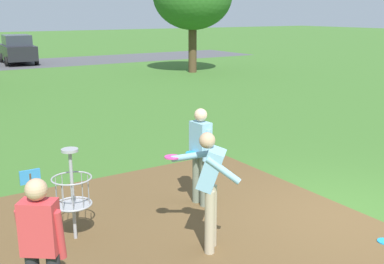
{
  "coord_description": "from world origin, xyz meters",
  "views": [
    {
      "loc": [
        -5.96,
        -4.58,
        3.27
      ],
      "look_at": [
        -1.24,
        2.81,
        1.0
      ],
      "focal_mm": 43.55,
      "sensor_mm": 36.0,
      "label": 1
    }
  ],
  "objects": [
    {
      "name": "player_foreground_watching",
      "position": [
        -2.53,
        0.34,
        0.99
      ],
      "size": [
        0.69,
        1.06,
        1.71
      ],
      "color": "tan",
      "rests_on": "ground"
    },
    {
      "name": "ground_plane",
      "position": [
        0.0,
        0.0,
        0.0
      ],
      "size": [
        160.0,
        160.0,
        0.0
      ],
      "primitive_type": "plane",
      "color": "#3D6B28"
    },
    {
      "name": "frisbee_near_basket",
      "position": [
        -4.44,
        2.46,
        0.01
      ],
      "size": [
        0.21,
        0.21,
        0.02
      ],
      "primitive_type": "cylinder",
      "color": "gold",
      "rests_on": "ground"
    },
    {
      "name": "disc_golf_basket",
      "position": [
        -4.09,
        1.68,
        0.75
      ],
      "size": [
        0.98,
        0.58,
        1.39
      ],
      "color": "#9E9EA3",
      "rests_on": "ground"
    },
    {
      "name": "parking_lot_strip",
      "position": [
        0.0,
        26.88,
        0.0
      ],
      "size": [
        36.0,
        6.0,
        0.01
      ],
      "primitive_type": "cube",
      "color": "#4C4C51",
      "rests_on": "ground"
    },
    {
      "name": "parked_car_center_left",
      "position": [
        0.89,
        27.17,
        0.92
      ],
      "size": [
        2.2,
        4.31,
        1.84
      ],
      "color": "black",
      "rests_on": "ground"
    },
    {
      "name": "player_waiting_left",
      "position": [
        -1.76,
        1.74,
        0.97
      ],
      "size": [
        0.41,
        0.48,
        1.71
      ],
      "color": "slate",
      "rests_on": "ground"
    },
    {
      "name": "player_throwing",
      "position": [
        -4.96,
        -0.2,
        0.97
      ],
      "size": [
        0.47,
        0.45,
        1.71
      ],
      "color": "#232328",
      "rests_on": "ground"
    },
    {
      "name": "dirt_tee_pad",
      "position": [
        -2.49,
        1.31,
        0.0
      ],
      "size": [
        5.6,
        5.26,
        0.01
      ],
      "primitive_type": "cube",
      "color": "brown",
      "rests_on": "ground"
    }
  ]
}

